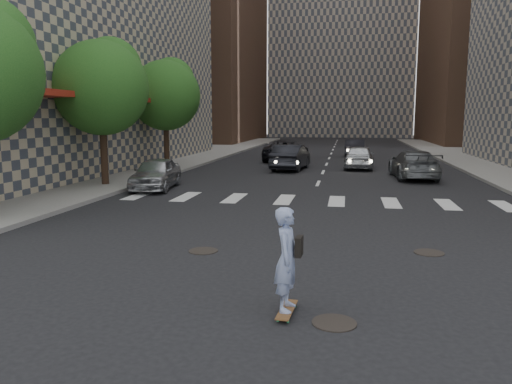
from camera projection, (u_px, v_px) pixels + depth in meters
ground at (279, 271)px, 10.42m from camera, size 160.00×160.00×0.00m
sidewalk_left at (100, 165)px, 32.43m from camera, size 13.00×80.00×0.15m
tree_b at (103, 84)px, 22.23m from camera, size 4.20×4.20×6.60m
tree_c at (167, 92)px, 30.01m from camera, size 4.20×4.20×6.60m
manhole_a at (334, 323)px, 7.77m from camera, size 0.70×0.70×0.02m
manhole_b at (203, 251)px, 11.94m from camera, size 0.70×0.70×0.02m
manhole_c at (429, 253)px, 11.78m from camera, size 0.70×0.70×0.02m
skateboarder at (288, 259)px, 7.98m from camera, size 0.46×0.91×1.78m
silver_sedan at (156, 173)px, 22.13m from camera, size 2.12×4.28×1.40m
traffic_car_a at (291, 157)px, 30.11m from camera, size 2.05×4.77×1.53m
traffic_car_b at (414, 164)px, 25.90m from camera, size 2.33×5.15×1.46m
traffic_car_c at (286, 151)px, 36.13m from camera, size 3.02×5.59×1.49m
traffic_car_d at (359, 157)px, 30.78m from camera, size 1.99×4.41×1.47m
traffic_car_e at (355, 148)px, 40.05m from camera, size 1.68×4.37×1.42m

